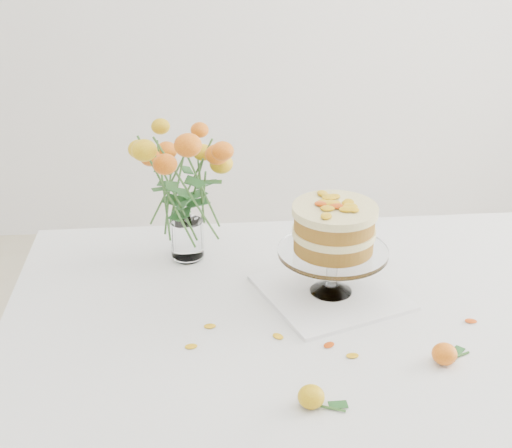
% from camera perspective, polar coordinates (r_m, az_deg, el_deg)
% --- Properties ---
extents(table, '(1.43, 0.93, 0.76)m').
position_cam_1_polar(table, '(1.64, 5.54, -9.16)').
color(table, tan).
rests_on(table, ground).
extents(napkin, '(0.37, 0.37, 0.01)m').
position_cam_1_polar(napkin, '(1.65, 6.00, -5.48)').
color(napkin, white).
rests_on(napkin, table).
extents(cake_stand, '(0.25, 0.25, 0.22)m').
position_cam_1_polar(cake_stand, '(1.57, 6.25, -0.70)').
color(cake_stand, white).
rests_on(cake_stand, napkin).
extents(rose_vase, '(0.32, 0.32, 0.41)m').
position_cam_1_polar(rose_vase, '(1.70, -5.80, 4.42)').
color(rose_vase, white).
rests_on(rose_vase, table).
extents(loose_rose_near, '(0.08, 0.05, 0.04)m').
position_cam_1_polar(loose_rose_near, '(1.32, 4.46, -13.62)').
color(loose_rose_near, yellow).
rests_on(loose_rose_near, table).
extents(loose_rose_far, '(0.09, 0.05, 0.04)m').
position_cam_1_polar(loose_rose_far, '(1.46, 14.85, -10.01)').
color(loose_rose_far, '#C64A09').
rests_on(loose_rose_far, table).
extents(stray_petal_a, '(0.03, 0.02, 0.00)m').
position_cam_1_polar(stray_petal_a, '(1.50, 1.77, -8.98)').
color(stray_petal_a, '#E3A70E').
rests_on(stray_petal_a, table).
extents(stray_petal_b, '(0.03, 0.02, 0.00)m').
position_cam_1_polar(stray_petal_b, '(1.48, 5.86, -9.62)').
color(stray_petal_b, '#E3A70E').
rests_on(stray_petal_b, table).
extents(stray_petal_c, '(0.03, 0.02, 0.00)m').
position_cam_1_polar(stray_petal_c, '(1.45, 7.72, -10.41)').
color(stray_petal_c, '#E3A70E').
rests_on(stray_petal_c, table).
extents(stray_petal_d, '(0.03, 0.02, 0.00)m').
position_cam_1_polar(stray_petal_d, '(1.53, -3.72, -8.17)').
color(stray_petal_d, '#E3A70E').
rests_on(stray_petal_d, table).
extents(stray_petal_e, '(0.03, 0.02, 0.00)m').
position_cam_1_polar(stray_petal_e, '(1.47, -5.21, -9.73)').
color(stray_petal_e, '#E3A70E').
rests_on(stray_petal_e, table).
extents(stray_petal_f, '(0.03, 0.02, 0.00)m').
position_cam_1_polar(stray_petal_f, '(1.61, 16.82, -7.45)').
color(stray_petal_f, '#E3A70E').
rests_on(stray_petal_f, table).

